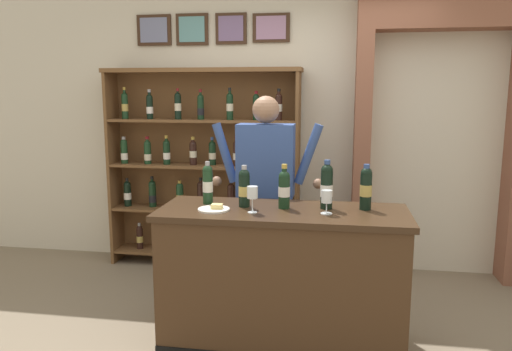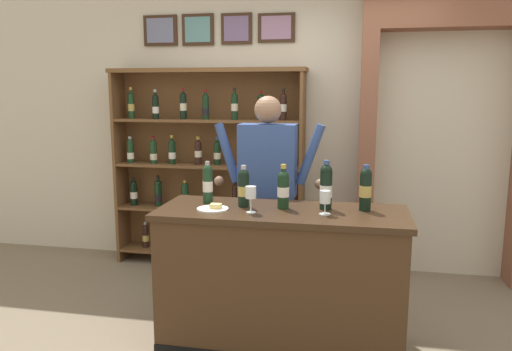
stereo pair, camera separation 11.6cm
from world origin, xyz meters
The scene contains 14 objects.
ground_plane centered at (0.00, 0.00, -0.01)m, with size 14.00×14.00×0.02m, color #7A6B56.
back_wall centered at (0.00, 1.72, 1.57)m, with size 12.00×0.19×3.13m.
wine_shelf centered at (-0.87, 1.49, 1.03)m, with size 1.90×0.31×1.93m.
archway_doorway centered at (1.31, 1.60, 1.50)m, with size 1.49×0.45×2.59m.
tasting_counter centered at (0.07, 0.00, 0.48)m, with size 1.64×0.63×0.95m.
shopkeeper centered at (-0.14, 0.65, 1.05)m, with size 0.89×0.22×1.68m.
tasting_bottle_bianco centered at (-0.46, 0.09, 1.09)m, with size 0.07×0.07×0.29m.
tasting_bottle_rosso centered at (-0.19, 0.04, 1.09)m, with size 0.08×0.08×0.28m.
tasting_bottle_chianti centered at (0.07, 0.04, 1.09)m, with size 0.08×0.08×0.30m.
tasting_bottle_riserva centered at (0.35, 0.08, 1.11)m, with size 0.08×0.08×0.33m.
tasting_bottle_grappa centered at (0.61, 0.09, 1.10)m, with size 0.08×0.08×0.30m.
wine_glass_center centered at (-0.11, -0.11, 1.08)m, with size 0.07×0.07×0.17m.
wine_glass_right centered at (0.36, -0.07, 1.05)m, with size 0.07×0.07×0.15m.
cheese_plate centered at (-0.37, -0.09, 0.96)m, with size 0.21×0.21×0.04m.
Camera 2 is at (0.52, -3.12, 1.72)m, focal length 34.67 mm.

